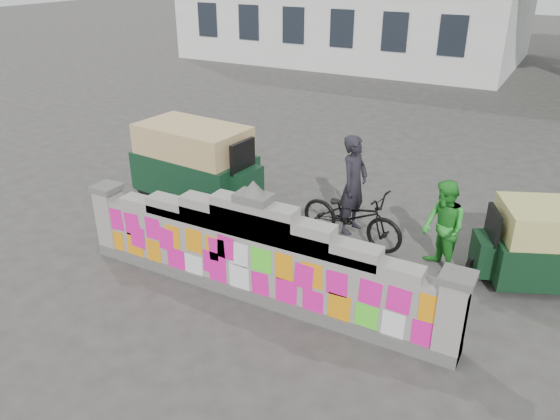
{
  "coord_description": "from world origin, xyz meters",
  "views": [
    {
      "loc": [
        3.87,
        -6.23,
        5.0
      ],
      "look_at": [
        -0.11,
        1.0,
        1.1
      ],
      "focal_mm": 35.0,
      "sensor_mm": 36.0,
      "label": 1
    }
  ],
  "objects": [
    {
      "name": "cyclist_bike",
      "position": [
        0.63,
        2.45,
        0.55
      ],
      "size": [
        2.16,
        0.98,
        1.09
      ],
      "primitive_type": "imported",
      "rotation": [
        0.0,
        0.0,
        1.45
      ],
      "color": "black",
      "rests_on": "ground"
    },
    {
      "name": "rickshaw_right",
      "position": [
        4.07,
        2.72,
        0.72
      ],
      "size": [
        2.57,
        1.92,
        1.39
      ],
      "rotation": [
        0.0,
        0.0,
        3.55
      ],
      "color": "black",
      "rests_on": "ground"
    },
    {
      "name": "ground",
      "position": [
        0.0,
        0.0,
        0.0
      ],
      "size": [
        100.0,
        100.0,
        0.0
      ],
      "primitive_type": "plane",
      "color": "#383533",
      "rests_on": "ground"
    },
    {
      "name": "rickshaw_left",
      "position": [
        -3.13,
        2.73,
        0.87
      ],
      "size": [
        3.06,
        1.6,
        1.67
      ],
      "rotation": [
        0.0,
        0.0,
        -0.08
      ],
      "color": "#10311D",
      "rests_on": "ground"
    },
    {
      "name": "parapet_wall",
      "position": [
        -0.0,
        -0.01,
        0.75
      ],
      "size": [
        6.48,
        0.44,
        2.01
      ],
      "color": "#4C4C49",
      "rests_on": "ground"
    },
    {
      "name": "pedestrian",
      "position": [
        2.35,
        2.21,
        0.83
      ],
      "size": [
        1.0,
        1.02,
        1.65
      ],
      "primitive_type": "imported",
      "rotation": [
        0.0,
        0.0,
        -0.84
      ],
      "color": "green",
      "rests_on": "ground"
    },
    {
      "name": "cyclist_rider",
      "position": [
        0.63,
        2.45,
        0.93
      ],
      "size": [
        0.52,
        0.73,
        1.86
      ],
      "primitive_type": "imported",
      "rotation": [
        0.0,
        0.0,
        1.45
      ],
      "color": "black",
      "rests_on": "ground"
    }
  ]
}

